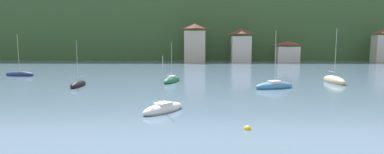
# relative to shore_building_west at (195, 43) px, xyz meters

# --- Properties ---
(wooded_hillside) EXTENTS (352.00, 51.67, 38.21)m
(wooded_hillside) POSITION_rel_shore_building_west_xyz_m (-2.59, 35.16, 3.10)
(wooded_hillside) COLOR #38562D
(wooded_hillside) RESTS_ON ground_plane
(shore_building_west) EXTENTS (6.29, 4.30, 10.96)m
(shore_building_west) POSITION_rel_shore_building_west_xyz_m (0.00, 0.00, 0.00)
(shore_building_west) COLOR #BCB29E
(shore_building_west) RESTS_ON ground_plane
(shore_building_westcentral) EXTENTS (5.69, 4.56, 9.55)m
(shore_building_westcentral) POSITION_rel_shore_building_west_xyz_m (13.33, 0.12, -0.69)
(shore_building_westcentral) COLOR beige
(shore_building_westcentral) RESTS_ON ground_plane
(shore_building_central) EXTENTS (6.51, 3.64, 6.14)m
(shore_building_central) POSITION_rel_shore_building_west_xyz_m (26.67, -0.31, -2.35)
(shore_building_central) COLOR beige
(shore_building_central) RESTS_ON ground_plane
(shore_building_eastcentral) EXTENTS (4.71, 3.66, 9.40)m
(shore_building_eastcentral) POSITION_rel_shore_building_west_xyz_m (53.33, -0.30, -0.76)
(shore_building_eastcentral) COLOR #BCB29E
(shore_building_eastcentral) RESTS_ON ground_plane
(sailboat_far_2) EXTENTS (5.35, 2.03, 7.60)m
(sailboat_far_2) POSITION_rel_shore_building_west_xyz_m (-30.72, -35.52, -5.05)
(sailboat_far_2) COLOR navy
(sailboat_far_2) RESTS_ON ground_plane
(sailboat_far_4) EXTENTS (1.93, 5.81, 8.37)m
(sailboat_far_4) POSITION_rel_shore_building_west_xyz_m (20.86, -43.54, -4.99)
(sailboat_far_4) COLOR #CCBC8E
(sailboat_far_4) RESTS_ON ground_plane
(sailboat_mid_5) EXTENTS (4.08, 4.53, 5.24)m
(sailboat_mid_5) POSITION_rel_shore_building_west_xyz_m (-2.50, -62.38, -5.06)
(sailboat_mid_5) COLOR white
(sailboat_mid_5) RESTS_ON ground_plane
(sailboat_far_6) EXTENTS (1.36, 4.52, 6.53)m
(sailboat_far_6) POSITION_rel_shore_building_west_xyz_m (-15.71, -47.64, -5.07)
(sailboat_far_6) COLOR black
(sailboat_far_6) RESTS_ON ground_plane
(sailboat_far_7) EXTENTS (5.72, 3.38, 7.85)m
(sailboat_far_7) POSITION_rel_shore_building_west_xyz_m (10.66, -48.96, -5.01)
(sailboat_far_7) COLOR teal
(sailboat_far_7) RESTS_ON ground_plane
(sailboat_far_8) EXTENTS (2.96, 5.43, 6.31)m
(sailboat_far_8) POSITION_rel_shore_building_west_xyz_m (-3.28, -43.07, -5.03)
(sailboat_far_8) COLOR #2D754C
(sailboat_far_8) RESTS_ON ground_plane
(mooring_buoy_near) EXTENTS (0.55, 0.55, 0.55)m
(mooring_buoy_near) POSITION_rel_shore_building_west_xyz_m (4.04, -67.65, -5.33)
(mooring_buoy_near) COLOR yellow
(mooring_buoy_near) RESTS_ON ground_plane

